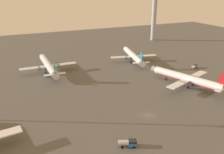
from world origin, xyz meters
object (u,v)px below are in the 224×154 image
(airplane_taxiway_distant, at_px, (133,56))
(maintenance_van, at_px, (194,66))
(fuel_truck, at_px, (128,143))
(control_tower, at_px, (154,10))
(airplane_mid_apron, at_px, (48,66))
(airplane_far_stand, at_px, (187,79))

(airplane_taxiway_distant, xyz_separation_m, maintenance_van, (28.98, -28.69, -2.83))
(fuel_truck, bearing_deg, control_tower, 167.92)
(control_tower, xyz_separation_m, airplane_mid_apron, (-110.17, -53.74, -23.97))
(airplane_far_stand, bearing_deg, fuel_truck, -167.71)
(airplane_far_stand, bearing_deg, control_tower, 45.57)
(control_tower, bearing_deg, airplane_taxiway_distant, -133.28)
(airplane_far_stand, xyz_separation_m, airplane_taxiway_distant, (-3.88, 51.03, -0.29))
(airplane_mid_apron, xyz_separation_m, maintenance_van, (86.97, -30.36, -3.05))
(airplane_far_stand, bearing_deg, airplane_taxiway_distant, 74.33)
(airplane_mid_apron, bearing_deg, maintenance_van, -19.26)
(airplane_taxiway_distant, relative_size, fuel_truck, 6.21)
(control_tower, bearing_deg, maintenance_van, -105.42)
(fuel_truck, bearing_deg, airplane_taxiway_distant, 173.76)
(maintenance_van, bearing_deg, fuel_truck, -76.48)
(maintenance_van, bearing_deg, control_tower, 142.50)
(airplane_taxiway_distant, relative_size, maintenance_van, 8.98)
(airplane_mid_apron, xyz_separation_m, fuel_truck, (9.42, -85.87, -2.87))
(airplane_taxiway_distant, distance_m, airplane_mid_apron, 58.01)
(maintenance_van, bearing_deg, airplane_far_stand, -70.41)
(control_tower, xyz_separation_m, airplane_taxiway_distant, (-52.18, -55.40, -24.19))
(airplane_far_stand, relative_size, fuel_truck, 6.48)
(airplane_far_stand, distance_m, airplane_taxiway_distant, 51.18)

